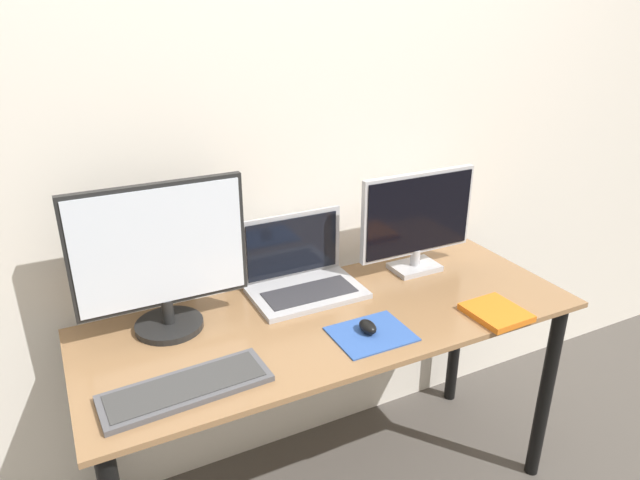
% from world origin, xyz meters
% --- Properties ---
extents(wall_back, '(7.00, 0.05, 2.50)m').
position_xyz_m(wall_back, '(0.00, 0.68, 1.25)').
color(wall_back, silver).
rests_on(wall_back, ground_plane).
extents(desk, '(1.60, 0.61, 0.76)m').
position_xyz_m(desk, '(0.00, 0.31, 0.64)').
color(desk, olive).
rests_on(desk, ground_plane).
extents(monitor_left, '(0.51, 0.21, 0.46)m').
position_xyz_m(monitor_left, '(-0.49, 0.47, 1.00)').
color(monitor_left, black).
rests_on(monitor_left, desk).
extents(monitor_right, '(0.46, 0.12, 0.38)m').
position_xyz_m(monitor_right, '(0.43, 0.47, 0.96)').
color(monitor_right, '#B2B2B7').
rests_on(monitor_right, desk).
extents(laptop, '(0.38, 0.25, 0.25)m').
position_xyz_m(laptop, '(-0.02, 0.52, 0.83)').
color(laptop, '#ADADB2').
rests_on(laptop, desk).
extents(keyboard, '(0.44, 0.17, 0.02)m').
position_xyz_m(keyboard, '(-0.52, 0.14, 0.77)').
color(keyboard, '#4C4C51').
rests_on(keyboard, desk).
extents(mousepad, '(0.23, 0.19, 0.00)m').
position_xyz_m(mousepad, '(0.05, 0.16, 0.77)').
color(mousepad, '#2D519E').
rests_on(mousepad, desk).
extents(mouse, '(0.04, 0.07, 0.04)m').
position_xyz_m(mouse, '(0.04, 0.17, 0.79)').
color(mouse, black).
rests_on(mouse, mousepad).
extents(book, '(0.17, 0.19, 0.02)m').
position_xyz_m(book, '(0.46, 0.08, 0.77)').
color(book, orange).
rests_on(book, desk).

